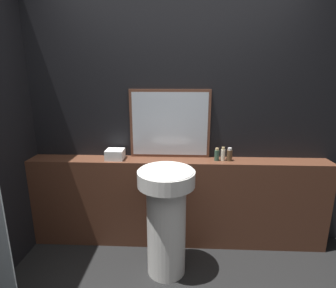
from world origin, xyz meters
TOP-DOWN VIEW (x-y plane):
  - wall_back at (0.00, 1.41)m, footprint 8.00×0.06m
  - vanity_counter at (0.00, 1.26)m, footprint 2.87×0.24m
  - pedestal_sink at (-0.09, 0.83)m, footprint 0.46×0.46m
  - mirror at (-0.08, 1.36)m, footprint 0.77×0.03m
  - towel_stack at (-0.60, 1.26)m, footprint 0.17×0.16m
  - shampoo_bottle at (0.36, 1.26)m, footprint 0.04×0.04m
  - conditioner_bottle at (0.42, 1.26)m, footprint 0.04×0.04m
  - lotion_bottle at (0.48, 1.26)m, footprint 0.05×0.05m

SIDE VIEW (x-z plane):
  - vanity_counter at x=0.00m, z-range 0.00..0.88m
  - pedestal_sink at x=-0.09m, z-range 0.06..0.99m
  - towel_stack at x=-0.60m, z-range 0.88..0.97m
  - shampoo_bottle at x=0.36m, z-range 0.88..1.00m
  - lotion_bottle at x=0.48m, z-range 0.88..1.00m
  - conditioner_bottle at x=0.42m, z-range 0.88..1.01m
  - mirror at x=-0.08m, z-range 0.88..1.54m
  - wall_back at x=0.00m, z-range 0.00..2.50m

